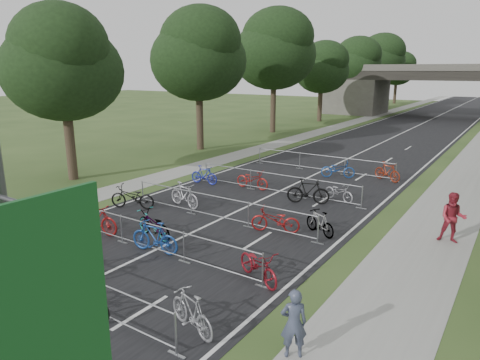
% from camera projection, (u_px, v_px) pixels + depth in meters
% --- Properties ---
extents(road, '(11.00, 140.00, 0.01)m').
position_uv_depth(road, '(410.00, 130.00, 46.64)').
color(road, black).
rests_on(road, ground).
extents(sidewalk_left, '(2.00, 140.00, 0.01)m').
position_uv_depth(sidewalk_left, '(344.00, 125.00, 50.68)').
color(sidewalk_left, gray).
rests_on(sidewalk_left, ground).
extents(lane_markings, '(0.12, 140.00, 0.00)m').
position_uv_depth(lane_markings, '(410.00, 130.00, 46.64)').
color(lane_markings, silver).
rests_on(lane_markings, ground).
extents(overpass_bridge, '(31.00, 8.00, 7.05)m').
position_uv_depth(overpass_bridge, '(438.00, 91.00, 57.83)').
color(overpass_bridge, '#4C4844').
rests_on(overpass_bridge, ground).
extents(tree_left_0, '(6.72, 6.72, 10.25)m').
position_uv_depth(tree_left_0, '(62.00, 67.00, 23.74)').
color(tree_left_0, '#33261C').
rests_on(tree_left_0, ground).
extents(tree_left_1, '(7.56, 7.56, 11.53)m').
position_uv_depth(tree_left_1, '(199.00, 57.00, 33.19)').
color(tree_left_1, '#33261C').
rests_on(tree_left_1, ground).
extents(tree_left_2, '(8.40, 8.40, 12.81)m').
position_uv_depth(tree_left_2, '(275.00, 51.00, 42.65)').
color(tree_left_2, '#33261C').
rests_on(tree_left_2, ground).
extents(tree_left_3, '(6.72, 6.72, 10.25)m').
position_uv_depth(tree_left_3, '(322.00, 69.00, 52.71)').
color(tree_left_3, '#33261C').
rests_on(tree_left_3, ground).
extents(tree_left_4, '(7.56, 7.56, 11.53)m').
position_uv_depth(tree_left_4, '(355.00, 63.00, 62.17)').
color(tree_left_4, '#33261C').
rests_on(tree_left_4, ground).
extents(tree_left_5, '(8.40, 8.40, 12.81)m').
position_uv_depth(tree_left_5, '(380.00, 59.00, 71.62)').
color(tree_left_5, '#33261C').
rests_on(tree_left_5, ground).
extents(tree_left_6, '(6.72, 6.72, 10.25)m').
position_uv_depth(tree_left_6, '(398.00, 69.00, 81.69)').
color(tree_left_6, '#33261C').
rests_on(tree_left_6, ground).
extents(barrier_row_2, '(9.70, 0.08, 1.10)m').
position_uv_depth(barrier_row_2, '(54.00, 280.00, 12.06)').
color(barrier_row_2, '#94979C').
rests_on(barrier_row_2, ground).
extents(barrier_row_3, '(9.70, 0.08, 1.10)m').
position_uv_depth(barrier_row_3, '(151.00, 238.00, 15.12)').
color(barrier_row_3, '#94979C').
rests_on(barrier_row_3, ground).
extents(barrier_row_4, '(9.70, 0.08, 1.10)m').
position_uv_depth(barrier_row_4, '(218.00, 208.00, 18.34)').
color(barrier_row_4, '#94979C').
rests_on(barrier_row_4, ground).
extents(barrier_row_5, '(9.70, 0.08, 1.10)m').
position_uv_depth(barrier_row_5, '(275.00, 183.00, 22.36)').
color(barrier_row_5, '#94979C').
rests_on(barrier_row_5, ground).
extents(barrier_row_6, '(9.70, 0.08, 1.10)m').
position_uv_depth(barrier_row_6, '(321.00, 163.00, 27.19)').
color(barrier_row_6, '#94979C').
rests_on(barrier_row_6, ground).
extents(bike_9, '(2.16, 0.94, 1.26)m').
position_uv_depth(bike_9, '(62.00, 260.00, 13.14)').
color(bike_9, maroon).
rests_on(bike_9, ground).
extents(bike_10, '(2.17, 0.94, 1.11)m').
position_uv_depth(bike_10, '(79.00, 297.00, 11.13)').
color(bike_10, black).
rests_on(bike_10, ground).
extents(bike_11, '(1.85, 1.00, 1.07)m').
position_uv_depth(bike_11, '(192.00, 312.00, 10.47)').
color(bike_11, '#929398').
rests_on(bike_11, ground).
extents(bike_12, '(2.11, 0.92, 1.23)m').
position_uv_depth(bike_12, '(96.00, 220.00, 16.74)').
color(bike_12, maroon).
rests_on(bike_12, ground).
extents(bike_13, '(2.13, 1.10, 1.07)m').
position_uv_depth(bike_13, '(154.00, 225.00, 16.38)').
color(bike_13, '#94979C').
rests_on(bike_13, ground).
extents(bike_14, '(2.00, 0.81, 1.17)m').
position_uv_depth(bike_14, '(155.00, 237.00, 15.05)').
color(bike_14, navy).
rests_on(bike_14, ground).
extents(bike_15, '(2.10, 1.49, 1.05)m').
position_uv_depth(bike_15, '(258.00, 265.00, 13.01)').
color(bike_15, maroon).
rests_on(bike_15, ground).
extents(bike_16, '(2.25, 1.50, 1.12)m').
position_uv_depth(bike_16, '(132.00, 197.00, 19.89)').
color(bike_16, black).
rests_on(bike_16, ground).
extents(bike_17, '(2.03, 0.89, 1.18)m').
position_uv_depth(bike_17, '(184.00, 195.00, 20.10)').
color(bike_17, '#A4A3AB').
rests_on(bike_17, ground).
extents(bike_18, '(2.07, 1.30, 1.03)m').
position_uv_depth(bike_18, '(275.00, 220.00, 16.96)').
color(bike_18, maroon).
rests_on(bike_18, ground).
extents(bike_19, '(1.67, 1.15, 0.99)m').
position_uv_depth(bike_19, '(320.00, 223.00, 16.74)').
color(bike_19, '#94979C').
rests_on(bike_19, ground).
extents(bike_20, '(1.77, 0.61, 1.05)m').
position_uv_depth(bike_20, '(204.00, 175.00, 24.22)').
color(bike_20, '#1C269D').
rests_on(bike_20, ground).
extents(bike_21, '(1.98, 0.70, 1.04)m').
position_uv_depth(bike_21, '(252.00, 179.00, 23.28)').
color(bike_21, maroon).
rests_on(bike_21, ground).
extents(bike_22, '(2.12, 1.27, 1.23)m').
position_uv_depth(bike_22, '(308.00, 191.00, 20.62)').
color(bike_22, black).
rests_on(bike_22, ground).
extents(bike_23, '(1.84, 1.15, 0.91)m').
position_uv_depth(bike_23, '(339.00, 192.00, 21.12)').
color(bike_23, '#97969D').
rests_on(bike_23, ground).
extents(bike_26, '(2.09, 1.46, 1.04)m').
position_uv_depth(bike_26, '(338.00, 169.00, 25.64)').
color(bike_26, '#1B4797').
rests_on(bike_26, ground).
extents(bike_27, '(1.87, 1.25, 1.10)m').
position_uv_depth(bike_27, '(387.00, 172.00, 24.90)').
color(bike_27, maroon).
rests_on(bike_27, ground).
extents(pedestrian_a, '(0.72, 0.67, 1.65)m').
position_uv_depth(pedestrian_a, '(294.00, 324.00, 9.50)').
color(pedestrian_a, '#394156').
rests_on(pedestrian_a, ground).
extents(pedestrian_b, '(1.04, 0.87, 1.93)m').
position_uv_depth(pedestrian_b, '(453.00, 218.00, 15.87)').
color(pedestrian_b, maroon).
rests_on(pedestrian_b, ground).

